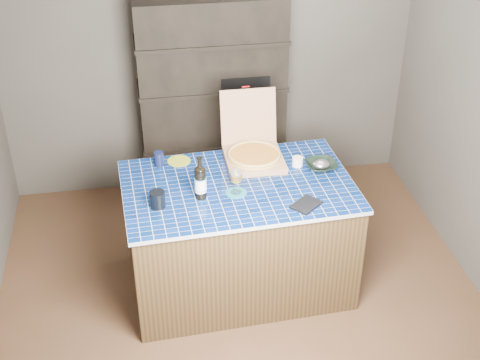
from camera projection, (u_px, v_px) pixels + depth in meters
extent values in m
plane|color=#543424|center=(242.00, 305.00, 4.82)|extent=(3.50, 3.50, 0.00)
plane|color=#4E4943|center=(208.00, 53.00, 5.61)|extent=(3.50, 0.00, 3.50)
cube|color=black|center=(212.00, 101.00, 5.62)|extent=(1.20, 0.40, 1.80)
cube|color=black|center=(242.00, 77.00, 5.49)|extent=(0.40, 0.32, 0.12)
cube|color=#49361C|center=(238.00, 237.00, 4.82)|extent=(1.59, 1.04, 0.84)
cube|color=#051B4D|center=(238.00, 187.00, 4.59)|extent=(1.63, 1.08, 0.03)
cube|color=tan|center=(254.00, 159.00, 4.82)|extent=(0.41, 0.41, 0.05)
cube|color=tan|center=(248.00, 116.00, 4.91)|extent=(0.41, 0.10, 0.40)
cylinder|color=tan|center=(254.00, 156.00, 4.81)|extent=(0.38, 0.38, 0.01)
cylinder|color=maroon|center=(254.00, 154.00, 4.80)|extent=(0.33, 0.33, 0.01)
torus|color=tan|center=(254.00, 154.00, 4.80)|extent=(0.38, 0.38, 0.02)
cylinder|color=black|center=(200.00, 184.00, 4.39)|extent=(0.08, 0.08, 0.21)
ellipsoid|color=black|center=(200.00, 170.00, 4.33)|extent=(0.08, 0.08, 0.04)
cylinder|color=black|center=(200.00, 163.00, 4.31)|extent=(0.03, 0.03, 0.09)
cylinder|color=white|center=(201.00, 185.00, 4.40)|extent=(0.08, 0.08, 0.10)
cylinder|color=#3D99D1|center=(201.00, 189.00, 4.41)|extent=(0.08, 0.08, 0.01)
cylinder|color=#3D99D1|center=(200.00, 178.00, 4.37)|extent=(0.08, 0.08, 0.01)
cylinder|color=#186C7D|center=(236.00, 193.00, 4.49)|extent=(0.14, 0.14, 0.01)
cylinder|color=white|center=(236.00, 192.00, 4.49)|extent=(0.07, 0.07, 0.01)
cylinder|color=white|center=(236.00, 187.00, 4.46)|extent=(0.01, 0.01, 0.08)
ellipsoid|color=white|center=(236.00, 176.00, 4.42)|extent=(0.08, 0.08, 0.11)
cylinder|color=gold|center=(236.00, 177.00, 4.42)|extent=(0.07, 0.07, 0.05)
cylinder|color=white|center=(236.00, 173.00, 4.41)|extent=(0.07, 0.07, 0.02)
cylinder|color=black|center=(157.00, 199.00, 4.33)|extent=(0.10, 0.10, 0.11)
cube|color=black|center=(306.00, 205.00, 4.36)|extent=(0.23, 0.23, 0.02)
imported|color=black|center=(321.00, 166.00, 4.74)|extent=(0.24, 0.24, 0.05)
ellipsoid|color=silver|center=(321.00, 164.00, 4.74)|extent=(0.13, 0.10, 0.06)
cylinder|color=white|center=(298.00, 162.00, 4.78)|extent=(0.08, 0.08, 0.07)
cylinder|color=#0E1433|center=(159.00, 159.00, 4.77)|extent=(0.07, 0.07, 0.11)
cylinder|color=#A2B126|center=(179.00, 161.00, 4.85)|extent=(0.17, 0.17, 0.01)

